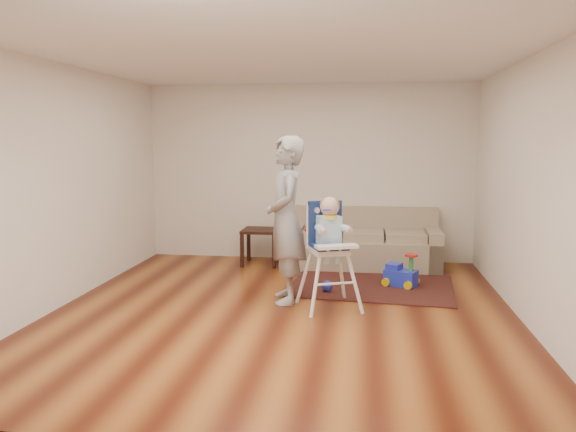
# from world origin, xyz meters

# --- Properties ---
(ground) EXTENTS (5.50, 5.50, 0.00)m
(ground) POSITION_xyz_m (0.00, 0.00, 0.00)
(ground) COLOR #451608
(ground) RESTS_ON ground
(room_envelope) EXTENTS (5.04, 5.52, 2.72)m
(room_envelope) POSITION_xyz_m (0.00, 0.53, 1.88)
(room_envelope) COLOR silver
(room_envelope) RESTS_ON ground
(sofa) EXTENTS (2.20, 0.91, 0.85)m
(sofa) POSITION_xyz_m (0.85, 2.30, 0.42)
(sofa) COLOR gray
(sofa) RESTS_ON ground
(side_table) EXTENTS (0.53, 0.53, 0.53)m
(side_table) POSITION_xyz_m (-0.66, 2.26, 0.27)
(side_table) COLOR black
(side_table) RESTS_ON ground
(area_rug) EXTENTS (2.16, 1.71, 0.02)m
(area_rug) POSITION_xyz_m (0.97, 1.20, 0.01)
(area_rug) COLOR black
(area_rug) RESTS_ON ground
(ride_on_toy) EXTENTS (0.47, 0.41, 0.43)m
(ride_on_toy) POSITION_xyz_m (1.34, 1.23, 0.23)
(ride_on_toy) COLOR #2134D2
(ride_on_toy) RESTS_ON area_rug
(toy_ball) EXTENTS (0.14, 0.14, 0.14)m
(toy_ball) POSITION_xyz_m (0.43, 0.82, 0.08)
(toy_ball) COLOR #2134D2
(toy_ball) RESTS_ON area_rug
(high_chair) EXTENTS (0.76, 0.76, 1.26)m
(high_chair) POSITION_xyz_m (0.49, 0.20, 0.61)
(high_chair) COLOR white
(high_chair) RESTS_ON ground
(adult) EXTENTS (0.61, 0.78, 1.91)m
(adult) POSITION_xyz_m (-0.02, 0.40, 0.95)
(adult) COLOR gray
(adult) RESTS_ON ground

